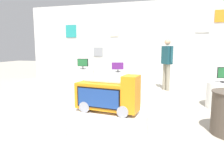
% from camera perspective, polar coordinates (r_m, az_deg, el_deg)
% --- Properties ---
extents(ground_plane, '(30.00, 30.00, 0.00)m').
position_cam_1_polar(ground_plane, '(4.28, 1.18, -11.58)').
color(ground_plane, '#A8A091').
extents(back_wall_display, '(10.35, 0.13, 3.21)m').
position_cam_1_polar(back_wall_display, '(8.57, 9.61, 9.32)').
color(back_wall_display, silver).
rests_on(back_wall_display, ground).
extents(main_display_pedestal, '(1.47, 1.47, 0.31)m').
position_cam_1_polar(main_display_pedestal, '(3.89, -1.30, -11.21)').
color(main_display_pedestal, silver).
rests_on(main_display_pedestal, ground).
extents(novelty_firetruck_tv, '(1.16, 0.50, 0.68)m').
position_cam_1_polar(novelty_firetruck_tv, '(3.75, -1.05, -4.93)').
color(novelty_firetruck_tv, gray).
rests_on(novelty_firetruck_tv, main_display_pedestal).
extents(display_pedestal_left_rear, '(0.70, 0.70, 0.63)m').
position_cam_1_polar(display_pedestal_left_rear, '(7.17, 1.60, -0.76)').
color(display_pedestal_left_rear, silver).
rests_on(display_pedestal_left_rear, ground).
extents(tv_on_left_rear, '(0.42, 0.17, 0.34)m').
position_cam_1_polar(tv_on_left_rear, '(7.10, 1.59, 3.23)').
color(tv_on_left_rear, black).
rests_on(tv_on_left_rear, display_pedestal_left_rear).
extents(display_pedestal_right_rear, '(0.88, 0.88, 0.63)m').
position_cam_1_polar(display_pedestal_right_rear, '(8.20, -7.77, 0.35)').
color(display_pedestal_right_rear, silver).
rests_on(display_pedestal_right_rear, ground).
extents(tv_on_right_rear, '(0.41, 0.24, 0.39)m').
position_cam_1_polar(tv_on_right_rear, '(8.14, -7.86, 3.97)').
color(tv_on_right_rear, black).
rests_on(tv_on_right_rear, display_pedestal_right_rear).
extents(shopper_browsing_near_truck, '(0.39, 0.46, 1.73)m').
position_cam_1_polar(shopper_browsing_near_truck, '(7.39, 14.53, 4.72)').
color(shopper_browsing_near_truck, gray).
rests_on(shopper_browsing_near_truck, ground).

